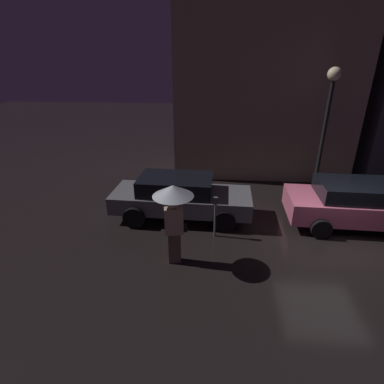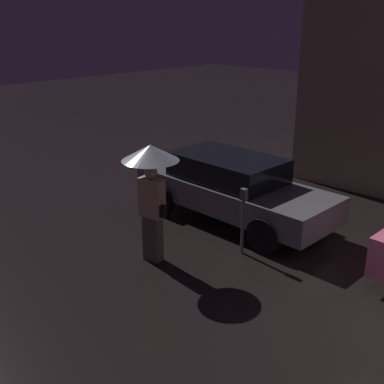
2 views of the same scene
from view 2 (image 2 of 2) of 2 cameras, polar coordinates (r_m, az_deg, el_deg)
name	(u,v)px [view 2 (image 2 of 2)]	position (r m, az deg, el deg)	size (l,w,h in m)	color
parked_car_grey	(232,187)	(10.64, 4.75, 0.64)	(4.67, 1.92, 1.46)	slate
pedestrian_with_umbrella	(151,174)	(8.51, -4.88, 2.13)	(1.02, 1.02, 2.22)	#66564C
parking_meter	(243,214)	(9.09, 6.07, -2.62)	(0.12, 0.10, 1.31)	#4C5154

